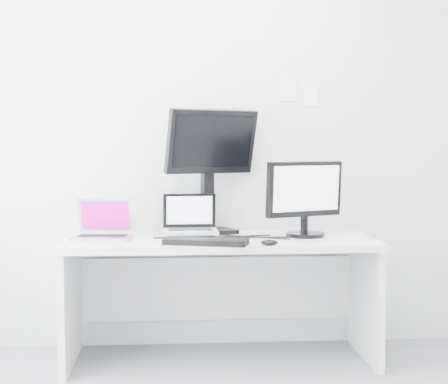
# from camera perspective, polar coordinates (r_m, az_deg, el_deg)

# --- Properties ---
(back_wall) EXTENTS (3.60, 0.00, 3.60)m
(back_wall) POSITION_cam_1_polar(r_m,az_deg,el_deg) (4.19, -0.63, 5.13)
(back_wall) COLOR silver
(back_wall) RESTS_ON ground
(desk) EXTENTS (1.80, 0.70, 0.73)m
(desk) POSITION_cam_1_polar(r_m,az_deg,el_deg) (3.95, -0.31, -9.21)
(desk) COLOR silver
(desk) RESTS_ON ground
(macbook) EXTENTS (0.35, 0.28, 0.25)m
(macbook) POSITION_cam_1_polar(r_m,az_deg,el_deg) (3.86, -10.42, -2.24)
(macbook) COLOR #B0B0B4
(macbook) RESTS_ON desk
(speaker) EXTENTS (0.13, 0.13, 0.20)m
(speaker) POSITION_cam_1_polar(r_m,az_deg,el_deg) (4.10, -4.39, -2.13)
(speaker) COLOR black
(speaker) RESTS_ON desk
(dell_laptop) EXTENTS (0.32, 0.26, 0.26)m
(dell_laptop) POSITION_cam_1_polar(r_m,az_deg,el_deg) (3.89, -2.90, -2.01)
(dell_laptop) COLOR #AAADB2
(dell_laptop) RESTS_ON desk
(rear_monitor) EXTENTS (0.61, 0.42, 0.78)m
(rear_monitor) POSITION_cam_1_polar(r_m,az_deg,el_deg) (4.04, -1.22, 1.89)
(rear_monitor) COLOR black
(rear_monitor) RESTS_ON desk
(samsung_monitor) EXTENTS (0.55, 0.41, 0.46)m
(samsung_monitor) POSITION_cam_1_polar(r_m,az_deg,el_deg) (3.95, 7.01, -0.48)
(samsung_monitor) COLOR black
(samsung_monitor) RESTS_ON desk
(keyboard) EXTENTS (0.48, 0.27, 0.03)m
(keyboard) POSITION_cam_1_polar(r_m,az_deg,el_deg) (3.63, -1.55, -4.27)
(keyboard) COLOR black
(keyboard) RESTS_ON desk
(mouse) EXTENTS (0.10, 0.06, 0.03)m
(mouse) POSITION_cam_1_polar(r_m,az_deg,el_deg) (3.60, 3.92, -4.35)
(mouse) COLOR black
(mouse) RESTS_ON desk
(wall_note_0) EXTENTS (0.10, 0.00, 0.14)m
(wall_note_0) POSITION_cam_1_polar(r_m,az_deg,el_deg) (4.25, 5.51, 8.74)
(wall_note_0) COLOR white
(wall_note_0) RESTS_ON back_wall
(wall_note_1) EXTENTS (0.09, 0.00, 0.13)m
(wall_note_1) POSITION_cam_1_polar(r_m,az_deg,el_deg) (4.28, 7.51, 8.16)
(wall_note_1) COLOR white
(wall_note_1) RESTS_ON back_wall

